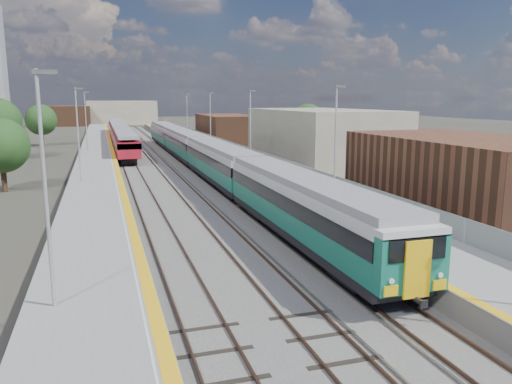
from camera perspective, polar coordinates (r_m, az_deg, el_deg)
name	(u,v)px	position (r m, az deg, el deg)	size (l,w,h in m)	color
ground	(178,164)	(59.59, -8.96, 3.13)	(320.00, 320.00, 0.00)	#47443A
ballast_bed	(156,162)	(61.77, -11.36, 3.34)	(10.50, 155.00, 0.06)	#565451
tracks	(159,160)	(63.48, -10.99, 3.62)	(8.96, 160.00, 0.17)	#4C3323
platform_right	(217,156)	(62.91, -4.53, 4.11)	(4.70, 155.00, 8.52)	slate
platform_left	(97,160)	(61.40, -17.71, 3.46)	(4.30, 155.00, 8.52)	slate
buildings	(61,87)	(147.44, -21.42, 11.10)	(72.00, 185.50, 40.00)	brown
green_train	(200,151)	(53.57, -6.46, 4.68)	(2.77, 77.19, 3.05)	black
red_train	(120,134)	(84.32, -15.29, 6.41)	(2.66, 54.06, 3.36)	black
tree_a	(1,146)	(45.96, -27.13, 4.75)	(4.53, 4.53, 6.14)	#382619
tree_c	(41,120)	(88.89, -23.36, 7.57)	(4.96, 4.96, 6.72)	#382619
tree_d	(307,121)	(73.93, 5.88, 8.02)	(5.10, 5.10, 6.92)	#382619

